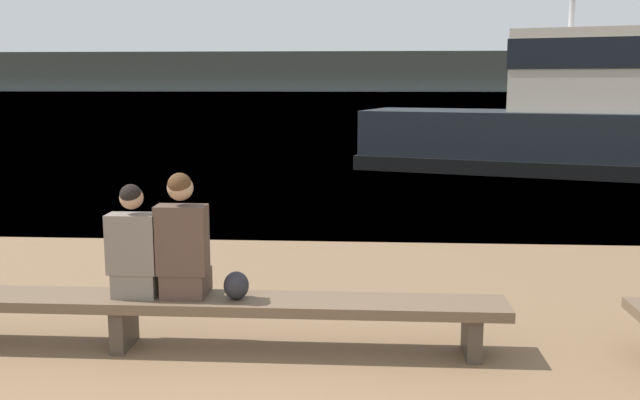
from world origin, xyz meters
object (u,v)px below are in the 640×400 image
person_left (135,250)px  shopping_bag (236,285)px  person_right (183,244)px  tugboat_red (564,128)px  bench_main (123,305)px

person_left → shopping_bag: (0.87, -0.04, -0.28)m
shopping_bag → person_right: bearing=175.9°
person_right → shopping_bag: 0.57m
person_left → person_right: size_ratio=0.91×
person_left → shopping_bag: bearing=-2.4°
person_right → tugboat_red: bearing=62.5°
shopping_bag → tugboat_red: bearing=64.2°
bench_main → person_right: bearing=1.0°
bench_main → person_left: size_ratio=6.71×
shopping_bag → tugboat_red: tugboat_red is taller
person_right → bench_main: bearing=-179.0°
person_left → bench_main: bearing=-173.8°
bench_main → shopping_bag: (0.99, -0.02, 0.20)m
bench_main → person_left: bearing=6.2°
bench_main → shopping_bag: shopping_bag is taller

